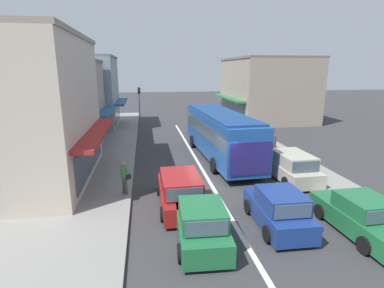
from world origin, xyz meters
The scene contains 18 objects.
ground_plane centered at (0.00, 0.00, 0.00)m, with size 140.00×140.00×0.00m, color #353538.
lane_centre_line centered at (0.00, 4.00, 0.00)m, with size 0.20×28.00×0.01m, color silver.
sidewalk_left centered at (-6.80, 6.00, 0.07)m, with size 5.20×44.00×0.14m, color gray.
kerb_right centered at (6.20, 6.00, 0.06)m, with size 2.80×44.00×0.12m, color gray.
shopfront_corner_near centered at (-10.18, 1.91, 3.93)m, with size 8.40×9.48×7.87m.
shopfront_mid_block centered at (-10.18, 10.46, 3.42)m, with size 7.38×7.31×6.86m.
shopfront_far_end centered at (-10.18, 18.19, 3.72)m, with size 8.75×7.52×7.45m.
building_right_far centered at (11.48, 20.65, 3.72)m, with size 9.66×11.63×7.45m.
city_bus centered at (1.68, 4.77, 1.88)m, with size 3.09×10.96×3.23m.
hatchback_adjacent_lane_lead centered at (1.63, -4.76, 0.71)m, with size 1.89×3.74×1.54m.
hatchback_behind_bus_near centered at (-1.57, -5.43, 0.71)m, with size 1.95×3.77×1.54m.
wagon_adjacent_lane_trail centered at (-1.97, -2.40, 0.75)m, with size 1.96×4.51×1.58m.
parked_sedan_kerb_front centered at (4.53, -5.70, 0.66)m, with size 1.99×4.25×1.47m.
parked_wagon_kerb_second centered at (4.59, 0.14, 0.75)m, with size 2.00×4.53×1.58m.
parked_wagon_kerb_third centered at (4.66, 5.56, 0.75)m, with size 1.97×4.52×1.58m.
parked_wagon_kerb_rear centered at (4.43, 11.34, 0.75)m, with size 2.04×4.55×1.58m.
traffic_light_downstreet centered at (-3.95, 18.69, 2.85)m, with size 0.32×0.24×4.20m.
pedestrian_with_handbag_near centered at (-4.49, -0.87, 1.07)m, with size 0.54×0.57×1.63m.
Camera 1 is at (-3.40, -14.85, 6.04)m, focal length 28.00 mm.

